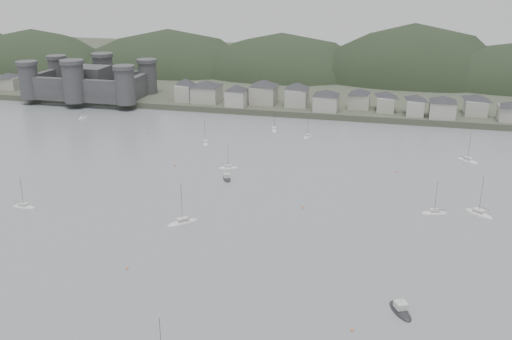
# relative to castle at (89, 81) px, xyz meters

# --- Properties ---
(ground) EXTENTS (900.00, 900.00, 0.00)m
(ground) POSITION_rel_castle_xyz_m (120.00, -179.80, -10.96)
(ground) COLOR slate
(ground) RESTS_ON ground
(far_shore_land) EXTENTS (900.00, 250.00, 3.00)m
(far_shore_land) POSITION_rel_castle_xyz_m (120.00, 115.20, -9.46)
(far_shore_land) COLOR #383D2D
(far_shore_land) RESTS_ON ground
(forested_ridge) EXTENTS (851.55, 103.94, 102.57)m
(forested_ridge) POSITION_rel_castle_xyz_m (124.83, 89.60, -22.25)
(forested_ridge) COLOR black
(forested_ridge) RESTS_ON ground
(castle) EXTENTS (66.00, 43.00, 20.00)m
(castle) POSITION_rel_castle_xyz_m (0.00, 0.00, 0.00)
(castle) COLOR #343437
(castle) RESTS_ON far_shore_land
(waterfront_town) EXTENTS (451.48, 28.46, 12.92)m
(waterfront_town) POSITION_rel_castle_xyz_m (170.59, 3.54, -2.30)
(waterfront_town) COLOR #A5A297
(waterfront_town) RESTS_ON far_shore_land
(moored_fleet) EXTENTS (239.63, 173.42, 13.23)m
(moored_fleet) POSITION_rel_castle_xyz_m (107.11, -113.62, -10.79)
(moored_fleet) COLOR silver
(moored_fleet) RESTS_ON ground
(motor_launch_near) EXTENTS (6.72, 9.06, 4.04)m
(motor_launch_near) POSITION_rel_castle_xyz_m (168.89, -170.45, -10.68)
(motor_launch_near) COLOR black
(motor_launch_near) RESTS_ON ground
(motor_launch_far) EXTENTS (5.14, 7.31, 3.67)m
(motor_launch_far) POSITION_rel_castle_xyz_m (108.33, -100.42, -10.66)
(motor_launch_far) COLOR black
(motor_launch_far) RESTS_ON ground
(mooring_buoys) EXTENTS (169.49, 128.84, 0.70)m
(mooring_buoys) POSITION_rel_castle_xyz_m (118.89, -120.49, -10.81)
(mooring_buoys) COLOR #CD7044
(mooring_buoys) RESTS_ON ground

